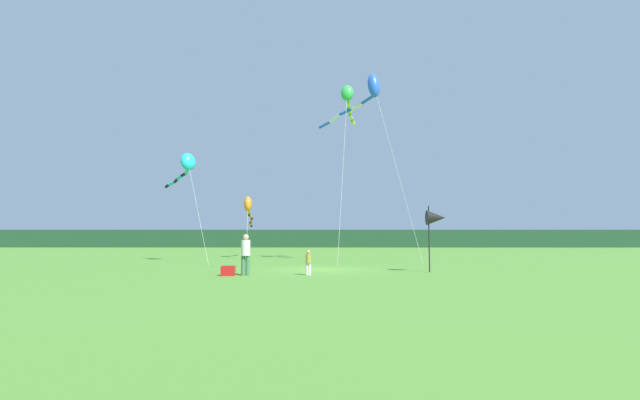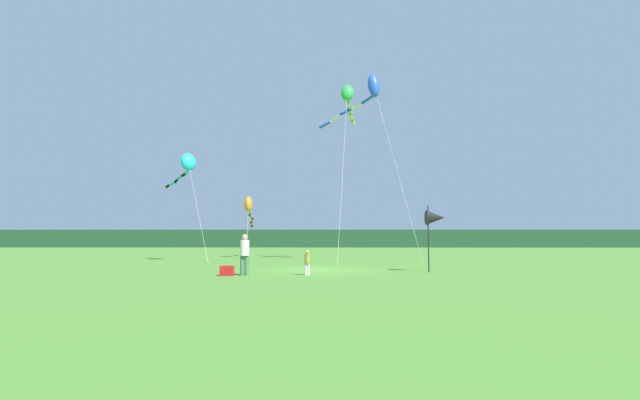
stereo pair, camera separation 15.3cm
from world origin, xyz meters
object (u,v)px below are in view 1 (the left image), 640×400
(kite_orange, at_px, (248,207))
(kite_green, at_px, (348,97))
(banner_flag_pole, at_px, (436,218))
(kite_blue, at_px, (368,91))
(kite_cyan, at_px, (187,164))
(cooler_box, at_px, (228,271))
(person_child, at_px, (308,261))
(person_adult, at_px, (246,252))

(kite_orange, bearing_deg, kite_green, -35.42)
(banner_flag_pole, height_order, kite_blue, kite_blue)
(kite_green, xyz_separation_m, kite_blue, (1.33, -0.73, 0.19))
(banner_flag_pole, bearing_deg, kite_cyan, 149.84)
(cooler_box, bearing_deg, kite_cyan, 115.49)
(person_child, distance_m, kite_blue, 15.06)
(cooler_box, xyz_separation_m, banner_flag_pole, (9.47, 1.96, 2.34))
(cooler_box, relative_size, kite_orange, 0.08)
(person_adult, bearing_deg, kite_green, 64.90)
(cooler_box, bearing_deg, person_child, 4.59)
(cooler_box, height_order, kite_orange, kite_orange)
(kite_orange, height_order, kite_blue, kite_blue)
(kite_orange, bearing_deg, kite_cyan, -117.94)
(kite_cyan, distance_m, kite_green, 11.72)
(cooler_box, distance_m, kite_blue, 16.69)
(kite_cyan, xyz_separation_m, kite_green, (10.72, 0.63, 4.71))
(kite_cyan, relative_size, kite_green, 0.61)
(kite_cyan, distance_m, kite_orange, 7.22)
(cooler_box, bearing_deg, banner_flag_pole, 11.68)
(kite_green, distance_m, kite_blue, 1.53)
(person_child, bearing_deg, kite_blue, 69.73)
(kite_orange, relative_size, kite_blue, 0.56)
(kite_cyan, xyz_separation_m, kite_blue, (12.05, -0.10, 4.90))
(banner_flag_pole, xyz_separation_m, kite_green, (-3.67, 8.99, 8.57))
(person_adult, height_order, cooler_box, person_adult)
(person_adult, height_order, kite_cyan, kite_cyan)
(kite_orange, height_order, kite_green, kite_green)
(person_adult, bearing_deg, cooler_box, -169.86)
(person_adult, distance_m, kite_green, 15.66)
(person_child, distance_m, banner_flag_pole, 6.54)
(kite_cyan, bearing_deg, kite_green, 3.36)
(person_child, bearing_deg, kite_orange, 107.97)
(kite_green, bearing_deg, kite_orange, 144.58)
(banner_flag_pole, relative_size, kite_cyan, 0.43)
(kite_blue, bearing_deg, kite_cyan, 179.52)
(cooler_box, height_order, kite_blue, kite_blue)
(kite_cyan, bearing_deg, kite_blue, -0.48)
(person_child, distance_m, cooler_box, 3.49)
(cooler_box, relative_size, banner_flag_pole, 0.18)
(kite_cyan, bearing_deg, kite_orange, 62.06)
(kite_cyan, height_order, kite_orange, kite_cyan)
(kite_cyan, bearing_deg, cooler_box, -64.51)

